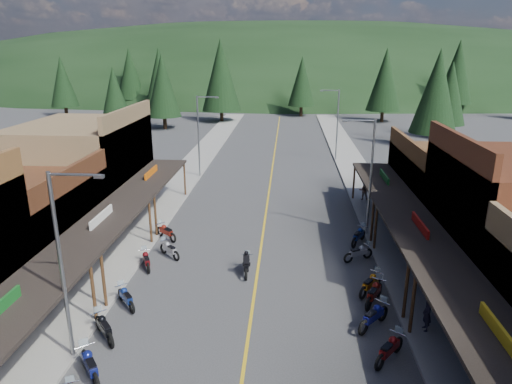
% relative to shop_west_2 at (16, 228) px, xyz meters
% --- Properties ---
extents(ground, '(220.00, 220.00, 0.00)m').
position_rel_shop_west_2_xyz_m(ground, '(13.75, -1.70, -2.53)').
color(ground, '#38383A').
rests_on(ground, ground).
extents(centerline, '(0.15, 90.00, 0.01)m').
position_rel_shop_west_2_xyz_m(centerline, '(13.75, 18.30, -2.53)').
color(centerline, gold).
rests_on(centerline, ground).
extents(sidewalk_west, '(3.40, 94.00, 0.15)m').
position_rel_shop_west_2_xyz_m(sidewalk_west, '(5.05, 18.30, -2.46)').
color(sidewalk_west, gray).
rests_on(sidewalk_west, ground).
extents(sidewalk_east, '(3.40, 94.00, 0.15)m').
position_rel_shop_west_2_xyz_m(sidewalk_east, '(22.45, 18.30, -2.46)').
color(sidewalk_east, gray).
rests_on(sidewalk_east, ground).
extents(shop_west_2, '(10.90, 9.00, 6.20)m').
position_rel_shop_west_2_xyz_m(shop_west_2, '(0.00, 0.00, 0.00)').
color(shop_west_2, '#3F2111').
rests_on(shop_west_2, ground).
extents(shop_west_3, '(10.90, 10.20, 8.20)m').
position_rel_shop_west_2_xyz_m(shop_west_3, '(-0.03, 9.60, 0.99)').
color(shop_west_3, brown).
rests_on(shop_west_3, ground).
extents(shop_east_3, '(10.90, 10.20, 6.20)m').
position_rel_shop_west_2_xyz_m(shop_east_3, '(27.51, 9.60, -0.00)').
color(shop_east_3, '#4C2D16').
rests_on(shop_east_3, ground).
extents(streetlight_0, '(2.16, 0.18, 8.00)m').
position_rel_shop_west_2_xyz_m(streetlight_0, '(6.80, -7.70, 1.93)').
color(streetlight_0, gray).
rests_on(streetlight_0, ground).
extents(streetlight_1, '(2.16, 0.18, 8.00)m').
position_rel_shop_west_2_xyz_m(streetlight_1, '(6.80, 20.30, 1.93)').
color(streetlight_1, gray).
rests_on(streetlight_1, ground).
extents(streetlight_2, '(2.16, 0.18, 8.00)m').
position_rel_shop_west_2_xyz_m(streetlight_2, '(20.71, 6.30, 1.93)').
color(streetlight_2, gray).
rests_on(streetlight_2, ground).
extents(streetlight_3, '(2.16, 0.18, 8.00)m').
position_rel_shop_west_2_xyz_m(streetlight_3, '(20.71, 28.30, 1.93)').
color(streetlight_3, gray).
rests_on(streetlight_3, ground).
extents(ridge_hill, '(310.00, 140.00, 60.00)m').
position_rel_shop_west_2_xyz_m(ridge_hill, '(13.75, 133.30, -2.53)').
color(ridge_hill, black).
rests_on(ridge_hill, ground).
extents(pine_0, '(5.04, 5.04, 11.00)m').
position_rel_shop_west_2_xyz_m(pine_0, '(-26.25, 60.30, 3.95)').
color(pine_0, black).
rests_on(pine_0, ground).
extents(pine_1, '(5.88, 5.88, 12.50)m').
position_rel_shop_west_2_xyz_m(pine_1, '(-10.25, 68.30, 4.70)').
color(pine_1, black).
rests_on(pine_1, ground).
extents(pine_2, '(6.72, 6.72, 14.00)m').
position_rel_shop_west_2_xyz_m(pine_2, '(3.75, 56.30, 5.46)').
color(pine_2, black).
rests_on(pine_2, ground).
extents(pine_3, '(5.04, 5.04, 11.00)m').
position_rel_shop_west_2_xyz_m(pine_3, '(17.75, 64.30, 3.95)').
color(pine_3, black).
rests_on(pine_3, ground).
extents(pine_4, '(5.88, 5.88, 12.50)m').
position_rel_shop_west_2_xyz_m(pine_4, '(31.75, 58.30, 4.70)').
color(pine_4, black).
rests_on(pine_4, ground).
extents(pine_5, '(6.72, 6.72, 14.00)m').
position_rel_shop_west_2_xyz_m(pine_5, '(47.75, 70.30, 5.46)').
color(pine_5, black).
rests_on(pine_5, ground).
extents(pine_7, '(5.88, 5.88, 12.50)m').
position_rel_shop_west_2_xyz_m(pine_7, '(-18.25, 74.30, 4.70)').
color(pine_7, black).
rests_on(pine_7, ground).
extents(pine_8, '(4.48, 4.48, 10.00)m').
position_rel_shop_west_2_xyz_m(pine_8, '(-8.25, 38.30, 3.44)').
color(pine_8, black).
rests_on(pine_8, ground).
extents(pine_9, '(4.93, 4.93, 10.80)m').
position_rel_shop_west_2_xyz_m(pine_9, '(37.75, 43.30, 3.85)').
color(pine_9, black).
rests_on(pine_9, ground).
extents(pine_10, '(5.38, 5.38, 11.60)m').
position_rel_shop_west_2_xyz_m(pine_10, '(-4.25, 48.30, 4.25)').
color(pine_10, black).
rests_on(pine_10, ground).
extents(pine_11, '(5.82, 5.82, 12.40)m').
position_rel_shop_west_2_xyz_m(pine_11, '(33.75, 36.30, 4.65)').
color(pine_11, black).
rests_on(pine_11, ground).
extents(bike_west_5, '(1.99, 2.28, 1.31)m').
position_rel_shop_west_2_xyz_m(bike_west_5, '(7.89, -8.85, -1.88)').
color(bike_west_5, navy).
rests_on(bike_west_5, ground).
extents(bike_west_6, '(1.96, 2.15, 1.25)m').
position_rel_shop_west_2_xyz_m(bike_west_6, '(7.46, -6.36, -1.91)').
color(bike_west_6, black).
rests_on(bike_west_6, ground).
extents(bike_west_7, '(1.81, 1.99, 1.16)m').
position_rel_shop_west_2_xyz_m(bike_west_7, '(7.52, -3.73, -1.96)').
color(bike_west_7, navy).
rests_on(bike_west_7, ground).
extents(bike_west_8, '(1.45, 2.07, 1.13)m').
position_rel_shop_west_2_xyz_m(bike_west_8, '(7.27, 0.46, -1.97)').
color(bike_west_8, maroon).
rests_on(bike_west_8, ground).
extents(bike_west_9, '(1.92, 1.86, 1.14)m').
position_rel_shop_west_2_xyz_m(bike_west_9, '(8.24, 2.00, -1.96)').
color(bike_west_9, '#A2A2A7').
rests_on(bike_west_9, ground).
extents(bike_west_10, '(2.05, 1.92, 1.21)m').
position_rel_shop_west_2_xyz_m(bike_west_10, '(7.33, 4.69, -1.93)').
color(bike_west_10, maroon).
rests_on(bike_west_10, ground).
extents(bike_east_5, '(1.93, 2.14, 1.24)m').
position_rel_shop_west_2_xyz_m(bike_east_5, '(19.64, -6.99, -1.91)').
color(bike_east_5, maroon).
rests_on(bike_east_5, ground).
extents(bike_east_6, '(2.09, 2.21, 1.30)m').
position_rel_shop_west_2_xyz_m(bike_east_6, '(19.41, -4.66, -1.88)').
color(bike_east_6, navy).
rests_on(bike_east_6, ground).
extents(bike_east_7, '(1.73, 2.36, 1.30)m').
position_rel_shop_west_2_xyz_m(bike_east_7, '(19.80, -2.56, -1.88)').
color(bike_east_7, maroon).
rests_on(bike_east_7, ground).
extents(bike_east_8, '(1.87, 2.16, 1.23)m').
position_rel_shop_west_2_xyz_m(bike_east_8, '(19.79, -1.55, -1.92)').
color(bike_east_8, '#CA710E').
rests_on(bike_east_8, ground).
extents(bike_east_9, '(2.09, 1.57, 1.15)m').
position_rel_shop_west_2_xyz_m(bike_east_9, '(19.72, 2.31, -1.96)').
color(bike_east_9, '#A1A0A6').
rests_on(bike_east_9, ground).
extents(bike_east_10, '(1.70, 2.28, 1.26)m').
position_rel_shop_west_2_xyz_m(bike_east_10, '(20.09, 4.85, -1.90)').
color(bike_east_10, navy).
rests_on(bike_east_10, ground).
extents(rider_on_bike, '(0.76, 2.04, 1.53)m').
position_rel_shop_west_2_xyz_m(rider_on_bike, '(13.16, 0.14, -1.92)').
color(rider_on_bike, black).
rests_on(rider_on_bike, ground).
extents(pedestrian_east_a, '(0.38, 0.58, 1.59)m').
position_rel_shop_west_2_xyz_m(pedestrian_east_a, '(21.69, -4.89, -1.59)').
color(pedestrian_east_a, black).
rests_on(pedestrian_east_a, sidewalk_east).
extents(pedestrian_east_b, '(0.81, 0.51, 1.59)m').
position_rel_shop_west_2_xyz_m(pedestrian_east_b, '(21.78, 13.81, -1.59)').
color(pedestrian_east_b, brown).
rests_on(pedestrian_east_b, sidewalk_east).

